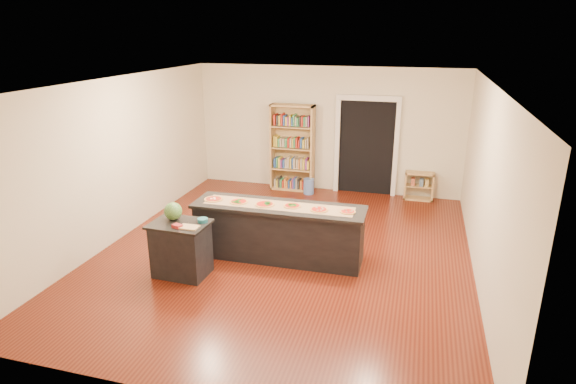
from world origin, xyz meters
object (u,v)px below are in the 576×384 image
(kitchen_island, at_px, (279,232))
(waste_bin, at_px, (309,186))
(side_counter, at_px, (181,249))
(bookshelf, at_px, (292,148))
(low_shelf, at_px, (419,186))
(watermelon, at_px, (173,211))

(kitchen_island, distance_m, waste_bin, 3.30)
(side_counter, distance_m, bookshelf, 4.49)
(waste_bin, bearing_deg, low_shelf, 6.16)
(kitchen_island, height_order, side_counter, kitchen_island)
(low_shelf, bearing_deg, side_counter, -127.23)
(low_shelf, bearing_deg, waste_bin, -173.84)
(kitchen_island, distance_m, bookshelf, 3.61)
(kitchen_island, xyz_separation_m, low_shelf, (2.14, 3.54, -0.15))
(kitchen_island, relative_size, watermelon, 10.27)
(bookshelf, bearing_deg, watermelon, -99.05)
(waste_bin, height_order, watermelon, watermelon)
(bookshelf, distance_m, watermelon, 4.37)
(kitchen_island, relative_size, side_counter, 3.24)
(bookshelf, distance_m, low_shelf, 2.93)
(kitchen_island, xyz_separation_m, bookshelf, (-0.71, 3.50, 0.53))
(low_shelf, xyz_separation_m, watermelon, (-3.54, -4.36, 0.67))
(waste_bin, xyz_separation_m, watermelon, (-1.13, -4.10, 0.80))
(kitchen_island, bearing_deg, waste_bin, 93.98)
(bookshelf, bearing_deg, low_shelf, 0.85)
(low_shelf, bearing_deg, bookshelf, -179.15)
(bookshelf, height_order, watermelon, bookshelf)
(low_shelf, bearing_deg, watermelon, -129.05)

